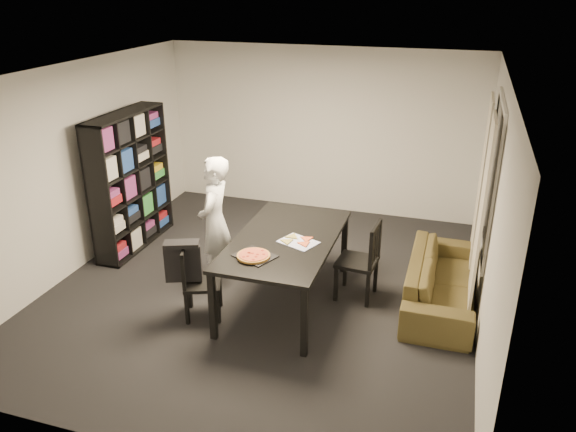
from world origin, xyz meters
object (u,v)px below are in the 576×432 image
(dining_table, at_px, (285,244))
(person, at_px, (215,222))
(sofa, at_px, (442,281))
(bookshelf, at_px, (130,181))
(chair_left, at_px, (195,277))
(baking_tray, at_px, (255,256))
(chair_right, at_px, (365,256))
(pepperoni_pizza, at_px, (254,256))

(dining_table, bearing_deg, person, 169.82)
(sofa, bearing_deg, bookshelf, 85.88)
(chair_left, distance_m, person, 0.83)
(bookshelf, xyz_separation_m, person, (1.56, -0.67, -0.13))
(dining_table, xyz_separation_m, person, (-0.94, 0.17, 0.07))
(bookshelf, bearing_deg, baking_tray, -30.39)
(person, height_order, baking_tray, person)
(bookshelf, bearing_deg, chair_right, -8.09)
(dining_table, distance_m, baking_tray, 0.56)
(bookshelf, xyz_separation_m, chair_right, (3.36, -0.48, -0.40))
(bookshelf, relative_size, chair_right, 1.98)
(dining_table, distance_m, pepperoni_pizza, 0.60)
(bookshelf, bearing_deg, dining_table, -18.47)
(chair_left, xyz_separation_m, baking_tray, (0.70, 0.05, 0.34))
(dining_table, bearing_deg, baking_tray, -107.16)
(bookshelf, distance_m, chair_left, 2.22)
(dining_table, height_order, sofa, dining_table)
(chair_right, relative_size, person, 0.59)
(bookshelf, xyz_separation_m, pepperoni_pizza, (2.33, -1.40, -0.10))
(baking_tray, relative_size, sofa, 0.21)
(chair_left, bearing_deg, baking_tray, -106.42)
(dining_table, relative_size, baking_tray, 4.95)
(pepperoni_pizza, bearing_deg, person, 136.36)
(bookshelf, xyz_separation_m, chair_left, (1.64, -1.42, -0.46))
(baking_tray, relative_size, pepperoni_pizza, 1.14)
(chair_left, xyz_separation_m, person, (-0.08, 0.76, 0.33))
(bookshelf, distance_m, pepperoni_pizza, 2.72)
(chair_right, xyz_separation_m, sofa, (0.88, 0.17, -0.27))
(chair_left, bearing_deg, bookshelf, 28.09)
(person, bearing_deg, chair_right, 89.52)
(bookshelf, height_order, person, bookshelf)
(chair_right, xyz_separation_m, person, (-1.80, -0.19, 0.27))
(chair_right, bearing_deg, baking_tray, -44.33)
(chair_left, distance_m, sofa, 2.84)
(chair_left, bearing_deg, pepperoni_pizza, -109.31)
(chair_left, distance_m, pepperoni_pizza, 0.78)
(dining_table, height_order, pepperoni_pizza, pepperoni_pizza)
(dining_table, distance_m, chair_right, 0.95)
(bookshelf, bearing_deg, chair_left, -40.98)
(dining_table, height_order, chair_left, chair_left)
(baking_tray, xyz_separation_m, sofa, (1.90, 1.06, -0.55))
(sofa, bearing_deg, pepperoni_pizza, 119.97)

